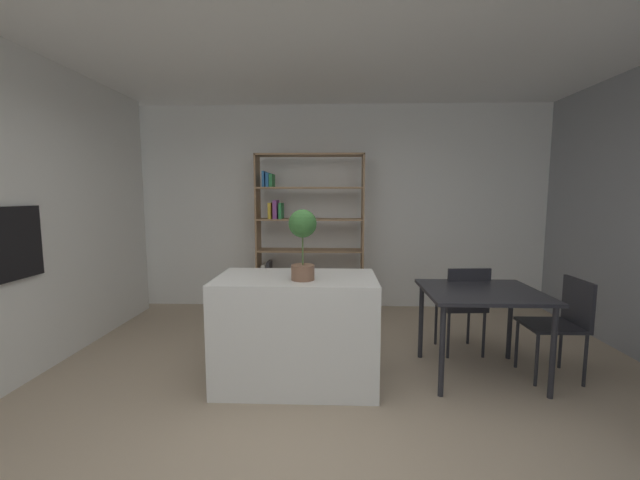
# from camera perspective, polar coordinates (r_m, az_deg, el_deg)

# --- Properties ---
(ground_plane) EXTENTS (8.58, 8.58, 0.00)m
(ground_plane) POSITION_cam_1_polar(r_m,az_deg,el_deg) (3.08, -1.23, -24.25)
(ground_plane) COLOR tan
(back_partition) EXTENTS (6.25, 0.06, 2.81)m
(back_partition) POSITION_cam_1_polar(r_m,az_deg,el_deg) (5.52, 0.49, 4.73)
(back_partition) COLOR white
(back_partition) RESTS_ON ground_plane
(built_in_oven) EXTENTS (0.06, 0.61, 0.59)m
(built_in_oven) POSITION_cam_1_polar(r_m,az_deg,el_deg) (3.97, -38.33, -0.39)
(built_in_oven) COLOR black
(built_in_oven) RESTS_ON ground_plane
(kitchen_island) EXTENTS (1.31, 0.74, 0.91)m
(kitchen_island) POSITION_cam_1_polar(r_m,az_deg,el_deg) (3.37, -3.41, -12.92)
(kitchen_island) COLOR silver
(kitchen_island) RESTS_ON ground_plane
(potted_plant_on_island) EXTENTS (0.22, 0.22, 0.56)m
(potted_plant_on_island) POSITION_cam_1_polar(r_m,az_deg,el_deg) (3.07, -2.54, 0.44)
(potted_plant_on_island) COLOR brown
(potted_plant_on_island) RESTS_ON kitchen_island
(open_bookshelf) EXTENTS (1.41, 0.33, 2.11)m
(open_bookshelf) POSITION_cam_1_polar(r_m,az_deg,el_deg) (5.20, -2.66, 0.66)
(open_bookshelf) COLOR #997551
(open_bookshelf) RESTS_ON ground_plane
(dining_table) EXTENTS (0.97, 0.87, 0.77)m
(dining_table) POSITION_cam_1_polar(r_m,az_deg,el_deg) (3.68, 22.41, -8.05)
(dining_table) COLOR #232328
(dining_table) RESTS_ON ground_plane
(dining_chair_far) EXTENTS (0.44, 0.45, 0.89)m
(dining_chair_far) POSITION_cam_1_polar(r_m,az_deg,el_deg) (4.15, 20.19, -8.42)
(dining_chair_far) COLOR #232328
(dining_chair_far) RESTS_ON ground_plane
(dining_chair_window_side) EXTENTS (0.46, 0.42, 0.87)m
(dining_chair_window_side) POSITION_cam_1_polar(r_m,az_deg,el_deg) (4.02, 31.83, -9.67)
(dining_chair_window_side) COLOR #232328
(dining_chair_window_side) RESTS_ON ground_plane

